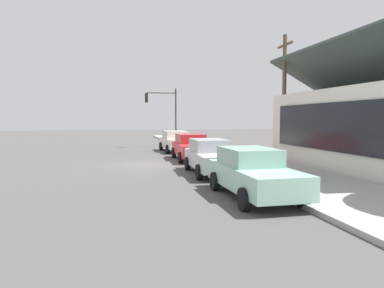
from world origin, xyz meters
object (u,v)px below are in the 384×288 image
(traffic_light_main, at_px, (164,108))
(fire_hydrant_red, at_px, (231,158))
(car_ivory, at_px, (176,141))
(car_seafoam, at_px, (253,173))
(car_cherry, at_px, (191,147))
(utility_pole_wooden, at_px, (284,96))
(car_silver, at_px, (211,156))

(traffic_light_main, bearing_deg, fire_hydrant_red, 6.92)
(car_ivory, bearing_deg, car_seafoam, -3.13)
(car_cherry, height_order, car_seafoam, same)
(car_ivory, bearing_deg, traffic_light_main, -178.01)
(car_seafoam, bearing_deg, traffic_light_main, 179.72)
(car_ivory, height_order, utility_pole_wooden, utility_pole_wooden)
(utility_pole_wooden, relative_size, fire_hydrant_red, 10.56)
(car_silver, xyz_separation_m, fire_hydrant_red, (-1.78, 1.56, -0.32))
(car_cherry, distance_m, car_seafoam, 10.60)
(car_cherry, xyz_separation_m, traffic_light_main, (-9.88, -0.36, 2.67))
(car_ivory, bearing_deg, car_cherry, -2.22)
(car_silver, bearing_deg, utility_pole_wooden, 126.46)
(car_ivory, distance_m, fire_hydrant_red, 9.50)
(car_seafoam, bearing_deg, utility_pole_wooden, 147.48)
(fire_hydrant_red, bearing_deg, car_silver, -41.30)
(car_silver, distance_m, fire_hydrant_red, 2.39)
(car_ivory, height_order, car_seafoam, same)
(car_cherry, bearing_deg, traffic_light_main, -176.14)
(car_cherry, height_order, utility_pole_wooden, utility_pole_wooden)
(traffic_light_main, relative_size, fire_hydrant_red, 7.32)
(car_ivory, distance_m, traffic_light_main, 5.04)
(car_silver, height_order, car_seafoam, same)
(car_seafoam, bearing_deg, car_silver, 179.93)
(utility_pole_wooden, bearing_deg, car_ivory, -144.05)
(car_cherry, relative_size, fire_hydrant_red, 6.81)
(car_silver, xyz_separation_m, utility_pole_wooden, (-3.84, 5.56, 3.11))
(car_silver, bearing_deg, fire_hydrant_red, 140.53)
(car_ivory, relative_size, car_seafoam, 1.00)
(car_cherry, xyz_separation_m, car_seafoam, (10.60, -0.21, -0.00))
(car_silver, height_order, fire_hydrant_red, car_silver)
(utility_pole_wooden, distance_m, fire_hydrant_red, 5.66)
(fire_hydrant_red, bearing_deg, car_seafoam, -12.47)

